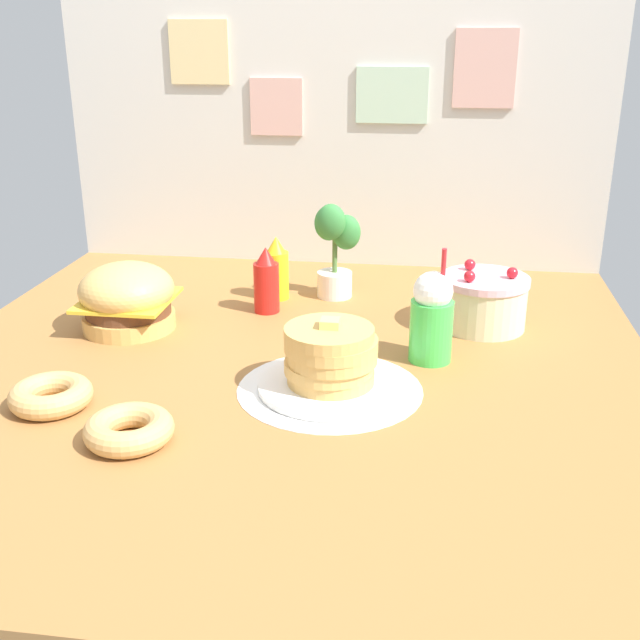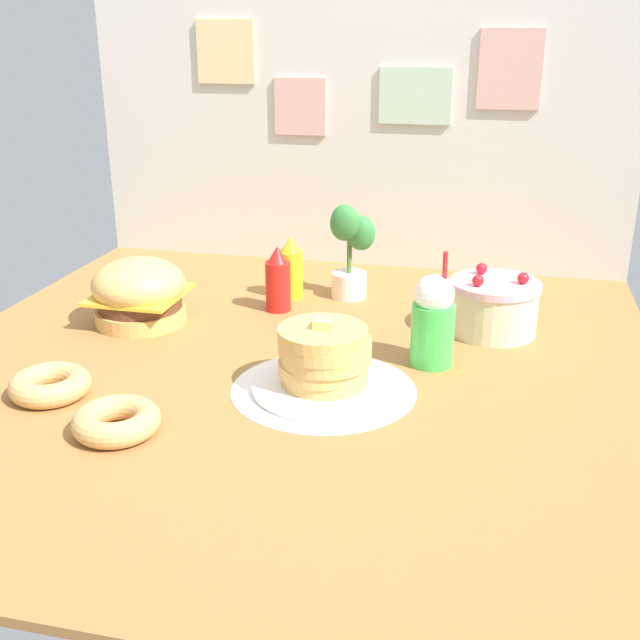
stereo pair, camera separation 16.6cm
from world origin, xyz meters
The scene contains 12 objects.
ground_plane centered at (0.00, 0.00, -1.00)cm, with size 192.19×195.39×2.00cm, color #9E6B38.
back_wall centered at (0.15, 97.12, 48.83)cm, with size 192.19×4.20×96.36cm.
doily_mat centered at (13.33, -11.43, 0.20)cm, with size 45.18×45.18×0.40cm, color white.
burger centered at (-50.00, 20.80, 9.33)cm, with size 27.23×27.23×19.64cm.
pancake_stack centered at (13.41, -11.39, 7.50)cm, with size 34.91×34.91×17.97cm.
layer_cake centered at (51.94, 36.88, 7.88)cm, with size 25.63×25.63×18.69cm.
ketchup_bottle centered at (-13.23, 40.59, 9.51)cm, with size 7.80×7.80×20.53cm.
mustard_bottle centered at (-12.58, 53.33, 9.51)cm, with size 7.80×7.80×20.53cm.
cream_soda_cup centered at (37.09, 10.30, 12.06)cm, with size 11.29×11.29×30.82cm.
donut_pink_glaze centered at (-49.41, -29.46, 3.05)cm, with size 19.10×19.10×5.75cm.
donut_chocolate centered at (-25.49, -42.32, 3.05)cm, with size 19.10×19.10×5.75cm.
potted_plant centered at (5.74, 57.72, 16.73)cm, with size 15.24×12.33×31.31cm.
Camera 1 is at (35.36, -179.66, 82.84)cm, focal length 43.44 mm.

